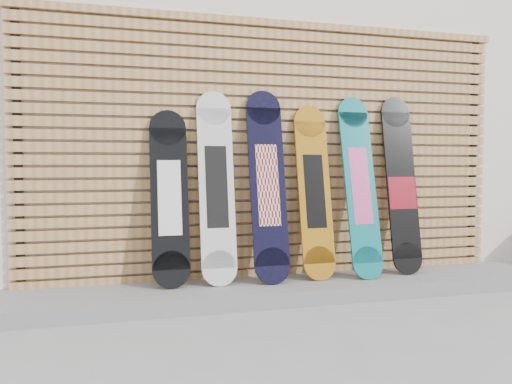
# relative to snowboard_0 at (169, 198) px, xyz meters

# --- Properties ---
(ground) EXTENTS (80.00, 80.00, 0.00)m
(ground) POSITION_rel_snowboard_0_xyz_m (1.06, -0.80, -0.81)
(ground) COLOR gray
(ground) RESTS_ON ground
(building) EXTENTS (12.00, 5.00, 3.60)m
(building) POSITION_rel_snowboard_0_xyz_m (1.56, 2.70, 0.99)
(building) COLOR silver
(building) RESTS_ON ground
(concrete_step) EXTENTS (4.60, 0.70, 0.12)m
(concrete_step) POSITION_rel_snowboard_0_xyz_m (0.91, -0.12, -0.75)
(concrete_step) COLOR slate
(concrete_step) RESTS_ON ground
(slat_wall) EXTENTS (4.26, 0.08, 2.29)m
(slat_wall) POSITION_rel_snowboard_0_xyz_m (0.91, 0.17, 0.40)
(slat_wall) COLOR #AC7C47
(slat_wall) RESTS_ON ground
(snowboard_0) EXTENTS (0.29, 0.29, 1.39)m
(snowboard_0) POSITION_rel_snowboard_0_xyz_m (0.00, 0.00, 0.00)
(snowboard_0) COLOR black
(snowboard_0) RESTS_ON concrete_step
(snowboard_1) EXTENTS (0.28, 0.30, 1.55)m
(snowboard_1) POSITION_rel_snowboard_0_xyz_m (0.37, -0.01, 0.08)
(snowboard_1) COLOR silver
(snowboard_1) RESTS_ON concrete_step
(snowboard_2) EXTENTS (0.30, 0.36, 1.57)m
(snowboard_2) POSITION_rel_snowboard_0_xyz_m (0.79, -0.03, 0.09)
(snowboard_2) COLOR black
(snowboard_2) RESTS_ON concrete_step
(snowboard_3) EXTENTS (0.28, 0.32, 1.46)m
(snowboard_3) POSITION_rel_snowboard_0_xyz_m (1.21, -0.02, 0.04)
(snowboard_3) COLOR #AA6B12
(snowboard_3) RESTS_ON concrete_step
(snowboard_4) EXTENTS (0.28, 0.40, 1.55)m
(snowboard_4) POSITION_rel_snowboard_0_xyz_m (1.61, -0.05, 0.08)
(snowboard_4) COLOR #0D757D
(snowboard_4) RESTS_ON concrete_step
(snowboard_5) EXTENTS (0.28, 0.31, 1.56)m
(snowboard_5) POSITION_rel_snowboard_0_xyz_m (2.03, -0.01, 0.08)
(snowboard_5) COLOR black
(snowboard_5) RESTS_ON concrete_step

